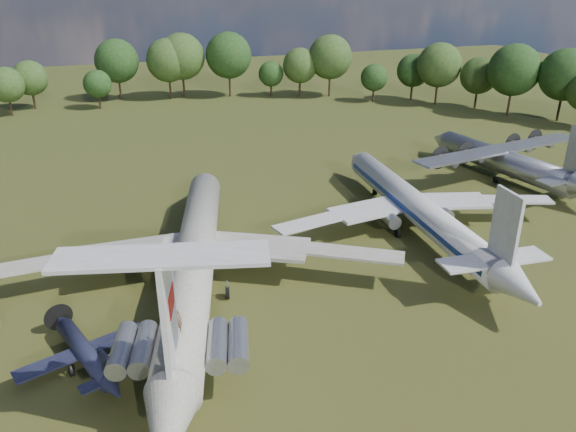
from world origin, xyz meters
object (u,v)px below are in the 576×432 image
object	(u,v)px
person_on_il62	(177,320)
tu104_jet	(416,213)
il62_airliner	(195,265)
small_prop_west	(86,356)
an12_transport	(504,164)

from	to	relation	value
person_on_il62	tu104_jet	bearing A→B (deg)	-150.15
il62_airliner	small_prop_west	bearing A→B (deg)	-124.53
tu104_jet	small_prop_west	bearing A→B (deg)	-155.85
small_prop_west	person_on_il62	distance (m)	9.89
tu104_jet	il62_airliner	bearing A→B (deg)	-166.15
person_on_il62	an12_transport	bearing A→B (deg)	-151.40
il62_airliner	tu104_jet	distance (m)	27.64
an12_transport	tu104_jet	bearing A→B (deg)	-160.85
tu104_jet	an12_transport	size ratio (longest dim) A/B	1.37
small_prop_west	tu104_jet	bearing A→B (deg)	0.33
il62_airliner	tu104_jet	bearing A→B (deg)	24.12
an12_transport	small_prop_west	size ratio (longest dim) A/B	2.41
tu104_jet	small_prop_west	world-z (taller)	tu104_jet
small_prop_west	person_on_il62	xyz separation A→B (m)	(6.72, -5.14, 5.12)
an12_transport	small_prop_west	world-z (taller)	an12_transport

